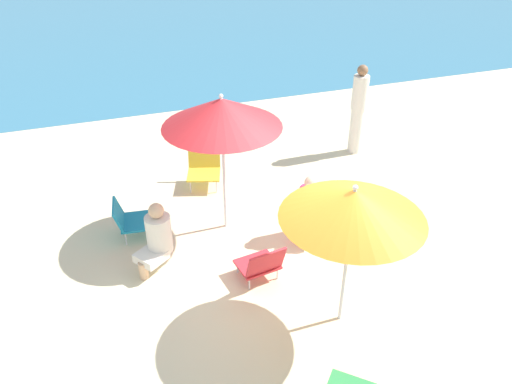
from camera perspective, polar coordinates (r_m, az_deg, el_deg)
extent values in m
plane|color=beige|center=(6.75, 6.60, -9.42)|extent=(40.00, 40.00, 0.00)
cube|color=teal|center=(19.34, -12.05, 17.93)|extent=(40.00, 16.00, 0.01)
cylinder|color=silver|center=(5.63, 10.31, -7.60)|extent=(0.04, 0.04, 1.80)
cone|color=orange|center=(5.20, 11.07, -1.36)|extent=(1.55, 1.55, 0.33)
sphere|color=silver|center=(5.10, 11.29, 0.50)|extent=(0.06, 0.06, 0.06)
cylinder|color=silver|center=(7.06, -3.71, 2.89)|extent=(0.04, 0.04, 2.04)
cone|color=red|center=(6.70, -3.95, 9.05)|extent=(1.64, 1.64, 0.40)
sphere|color=silver|center=(6.61, -4.02, 10.89)|extent=(0.06, 0.06, 0.06)
cube|color=teal|center=(7.46, -13.23, -3.28)|extent=(0.56, 0.57, 0.03)
cube|color=teal|center=(7.39, -15.46, -2.46)|extent=(0.19, 0.53, 0.32)
cylinder|color=silver|center=(7.70, -11.64, -3.03)|extent=(0.02, 0.02, 0.23)
cylinder|color=silver|center=(7.36, -11.49, -4.82)|extent=(0.02, 0.02, 0.23)
cylinder|color=silver|center=(7.72, -14.65, -3.37)|extent=(0.02, 0.02, 0.23)
cylinder|color=silver|center=(7.38, -14.65, -5.17)|extent=(0.02, 0.02, 0.23)
cube|color=gold|center=(8.49, -5.98, 2.06)|extent=(0.67, 0.64, 0.03)
cube|color=gold|center=(8.63, -5.94, 4.02)|extent=(0.56, 0.30, 0.37)
cylinder|color=silver|center=(8.36, -4.54, 0.64)|extent=(0.02, 0.02, 0.22)
cylinder|color=silver|center=(8.40, -7.50, 0.60)|extent=(0.02, 0.02, 0.22)
cylinder|color=silver|center=(8.71, -4.43, 2.01)|extent=(0.02, 0.02, 0.22)
cylinder|color=silver|center=(8.74, -7.28, 1.96)|extent=(0.02, 0.02, 0.22)
cylinder|color=silver|center=(5.45, 8.95, -20.82)|extent=(0.02, 0.02, 0.25)
cube|color=red|center=(6.57, 0.16, -8.27)|extent=(0.57, 0.50, 0.03)
cube|color=red|center=(6.29, 1.14, -8.06)|extent=(0.53, 0.23, 0.39)
cylinder|color=silver|center=(6.69, -2.11, -8.64)|extent=(0.02, 0.02, 0.18)
cylinder|color=silver|center=(6.83, 1.02, -7.61)|extent=(0.02, 0.02, 0.18)
cylinder|color=silver|center=(6.45, -0.77, -10.40)|extent=(0.02, 0.02, 0.18)
cylinder|color=silver|center=(6.60, 2.46, -9.28)|extent=(0.02, 0.02, 0.18)
cube|color=silver|center=(6.76, -11.88, -7.20)|extent=(0.49, 0.48, 0.12)
cylinder|color=#DBAD84|center=(6.76, -12.74, -8.69)|extent=(0.12, 0.12, 0.25)
cylinder|color=silver|center=(6.69, -11.03, -4.69)|extent=(0.34, 0.34, 0.52)
sphere|color=#DBAD84|center=(6.49, -11.35, -2.12)|extent=(0.20, 0.20, 0.20)
cube|color=#DB3866|center=(7.17, 5.94, -3.86)|extent=(0.46, 0.47, 0.12)
cylinder|color=beige|center=(7.12, 5.77, -5.48)|extent=(0.12, 0.12, 0.27)
cylinder|color=#DB3866|center=(7.17, 6.17, -1.36)|extent=(0.32, 0.32, 0.52)
sphere|color=beige|center=(6.98, 6.34, 1.08)|extent=(0.20, 0.20, 0.20)
cylinder|color=silver|center=(9.70, 11.33, 6.89)|extent=(0.24, 0.24, 0.88)
cylinder|color=silver|center=(9.42, 11.81, 11.05)|extent=(0.29, 0.29, 0.63)
sphere|color=#896042|center=(9.28, 12.10, 13.44)|extent=(0.20, 0.20, 0.20)
cube|color=silver|center=(7.84, 10.89, -1.80)|extent=(0.18, 0.24, 0.33)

